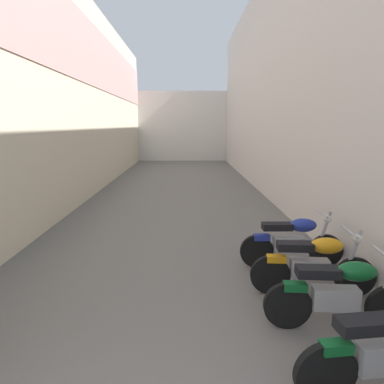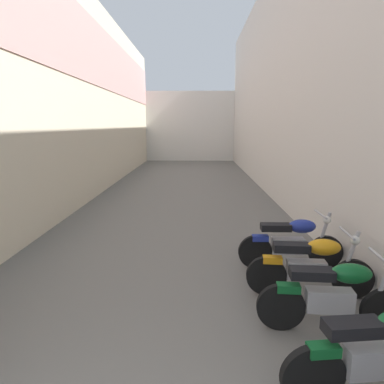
% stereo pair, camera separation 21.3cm
% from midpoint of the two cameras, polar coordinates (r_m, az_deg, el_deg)
% --- Properties ---
extents(ground_plane, '(40.25, 40.25, 0.00)m').
position_cam_midpoint_polar(ground_plane, '(10.80, -2.98, -2.43)').
color(ground_plane, '#66635E').
extents(building_left, '(0.45, 24.25, 6.98)m').
position_cam_midpoint_polar(building_left, '(13.03, -18.05, 15.00)').
color(building_left, beige).
rests_on(building_left, ground).
extents(building_right, '(0.45, 24.25, 7.97)m').
position_cam_midpoint_polar(building_right, '(12.92, 12.73, 17.33)').
color(building_right, beige).
rests_on(building_right, ground).
extents(building_far_end, '(9.23, 2.00, 4.87)m').
position_cam_midpoint_polar(building_far_end, '(25.62, -1.86, 10.88)').
color(building_far_end, silver).
rests_on(building_far_end, ground).
extents(motorcycle_third, '(1.85, 0.58, 1.04)m').
position_cam_midpoint_polar(motorcycle_third, '(4.71, 22.29, -15.21)').
color(motorcycle_third, black).
rests_on(motorcycle_third, ground).
extents(motorcycle_fourth, '(1.85, 0.58, 1.04)m').
position_cam_midpoint_polar(motorcycle_fourth, '(5.47, 18.56, -11.20)').
color(motorcycle_fourth, black).
rests_on(motorcycle_fourth, ground).
extents(motorcycle_fifth, '(1.85, 0.58, 1.04)m').
position_cam_midpoint_polar(motorcycle_fifth, '(6.39, 15.49, -7.77)').
color(motorcycle_fifth, black).
rests_on(motorcycle_fifth, ground).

